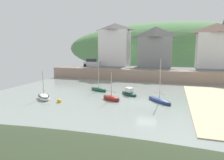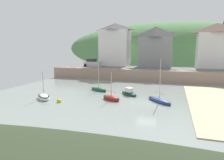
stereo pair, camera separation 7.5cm
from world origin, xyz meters
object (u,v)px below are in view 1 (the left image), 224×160
rowboat_small_beached (129,93)px  sailboat_nearest_shore (159,100)px  waterfront_building_right (215,45)px  fishing_boat_green (44,97)px  waterfront_building_centre (155,46)px  sailboat_tall_mast (99,89)px  parked_car_near_slipway (92,63)px  waterfront_building_left (115,44)px  mooring_buoy (59,101)px  motorboat_with_cabin (111,98)px

rowboat_small_beached → sailboat_nearest_shore: bearing=9.3°
waterfront_building_right → fishing_boat_green: (-25.58, -27.40, -7.21)m
fishing_boat_green → waterfront_building_centre: bearing=109.2°
sailboat_tall_mast → fishing_boat_green: 8.88m
fishing_boat_green → parked_car_near_slipway: parked_car_near_slipway is taller
sailboat_tall_mast → rowboat_small_beached: size_ratio=1.41×
waterfront_building_right → sailboat_tall_mast: (-20.30, -20.26, -7.23)m
waterfront_building_left → mooring_buoy: size_ratio=18.80×
sailboat_nearest_shore → rowboat_small_beached: (-4.57, 2.71, 0.05)m
sailboat_nearest_shore → motorboat_with_cabin: bearing=-126.9°
waterfront_building_left → mooring_buoy: bearing=-88.3°
parked_car_near_slipway → waterfront_building_right: bearing=16.0°
waterfront_building_right → mooring_buoy: 36.96m
fishing_boat_green → waterfront_building_right: bearing=90.4°
sailboat_nearest_shore → mooring_buoy: 12.91m
sailboat_tall_mast → fishing_boat_green: (-5.28, -7.14, 0.03)m
sailboat_nearest_shore → sailboat_tall_mast: bearing=-156.9°
waterfront_building_centre → rowboat_small_beached: size_ratio=3.03×
sailboat_nearest_shore → sailboat_tall_mast: sailboat_nearest_shore is taller
parked_car_near_slipway → fishing_boat_green: bearing=-77.0°
motorboat_with_cabin → mooring_buoy: 6.81m
waterfront_building_centre → sailboat_nearest_shore: bearing=-83.2°
fishing_boat_green → waterfront_building_left: bearing=129.1°
waterfront_building_left → mooring_buoy: waterfront_building_left is taller
sailboat_tall_mast → mooring_buoy: sailboat_tall_mast is taller
parked_car_near_slipway → sailboat_tall_mast: bearing=-57.0°
waterfront_building_left → motorboat_with_cabin: 27.20m
rowboat_small_beached → mooring_buoy: size_ratio=5.55×
mooring_buoy → waterfront_building_left: bearing=91.7°
rowboat_small_beached → waterfront_building_centre: bearing=125.5°
sailboat_nearest_shore → fishing_boat_green: sailboat_nearest_shore is taller
mooring_buoy → motorboat_with_cabin: bearing=27.0°
waterfront_building_centre → parked_car_near_slipway: 15.99m
waterfront_building_left → waterfront_building_centre: 10.26m
motorboat_with_cabin → fishing_boat_green: 9.26m
parked_car_near_slipway → motorboat_with_cabin: bearing=-54.2°
motorboat_with_cabin → waterfront_building_right: bearing=84.0°
rowboat_small_beached → parked_car_near_slipway: bearing=167.3°
waterfront_building_right → rowboat_small_beached: 27.25m
sailboat_nearest_shore → sailboat_tall_mast: (-9.95, 4.09, 0.00)m
waterfront_building_centre → fishing_boat_green: size_ratio=2.40×
sailboat_nearest_shore → fishing_boat_green: bearing=-123.2°
motorboat_with_cabin → sailboat_nearest_shore: size_ratio=0.69×
waterfront_building_right → sailboat_nearest_shore: 27.42m
sailboat_nearest_shore → mooring_buoy: sailboat_nearest_shore is taller
fishing_boat_green → sailboat_tall_mast: bearing=97.0°
waterfront_building_left → motorboat_with_cabin: size_ratio=2.73×
rowboat_small_beached → mooring_buoy: (-7.73, -6.64, -0.13)m
motorboat_with_cabin → sailboat_tall_mast: bearing=154.4°
waterfront_building_centre → mooring_buoy: bearing=-108.4°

